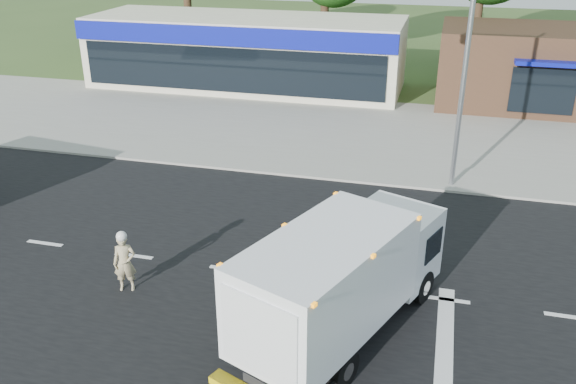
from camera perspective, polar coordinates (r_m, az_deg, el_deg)
name	(u,v)px	position (r m, az deg, el deg)	size (l,w,h in m)	color
ground	(334,284)	(16.86, 4.29, -8.59)	(120.00, 120.00, 0.00)	#385123
road_asphalt	(334,284)	(16.86, 4.29, -8.58)	(60.00, 14.00, 0.02)	black
sidewalk	(372,172)	(24.07, 7.91, 1.90)	(60.00, 2.40, 0.12)	gray
parking_apron	(388,128)	(29.52, 9.35, 5.95)	(60.00, 9.00, 0.02)	gray
lane_markings	(377,320)	(15.60, 8.33, -11.76)	(55.20, 7.00, 0.01)	silver
ems_box_truck	(343,275)	(14.00, 5.19, -7.75)	(4.46, 7.05, 3.00)	black
emergency_worker	(125,261)	(16.71, -15.04, -6.29)	(0.70, 0.57, 1.76)	tan
retail_strip_mall	(246,52)	(36.46, -3.95, 12.96)	(18.00, 6.20, 4.00)	beige
brown_storefront	(537,67)	(35.01, 22.30, 10.75)	(10.00, 6.70, 4.00)	#382316
traffic_signal_pole	(447,53)	(21.98, 14.67, 12.48)	(3.51, 0.25, 8.00)	gray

